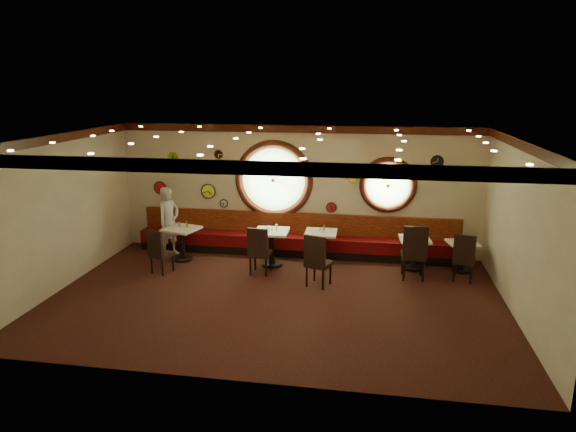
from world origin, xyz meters
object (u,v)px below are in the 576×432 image
(chair_e, at_px, (464,255))
(condiment_c_bottle, at_px, (324,228))
(condiment_d_pepper, at_px, (414,237))
(condiment_d_bottle, at_px, (421,234))
(chair_c, at_px, (317,257))
(condiment_a_salt, at_px, (178,224))
(table_c, at_px, (321,244))
(condiment_c_pepper, at_px, (323,231))
(condiment_e_bottle, at_px, (468,239))
(waiter, at_px, (169,222))
(table_e, at_px, (462,253))
(condiment_b_bottle, at_px, (276,227))
(condiment_c_salt, at_px, (320,229))
(table_d, at_px, (414,250))
(condiment_e_salt, at_px, (461,240))
(condiment_a_bottle, at_px, (187,224))
(chair_b, at_px, (259,248))
(condiment_b_salt, at_px, (269,227))
(condiment_d_salt, at_px, (412,235))
(table_a, at_px, (182,240))
(condiment_a_pepper, at_px, (180,226))
(chair_a, at_px, (158,249))
(condiment_e_pepper, at_px, (463,240))
(table_b, at_px, (272,243))
(condiment_b_pepper, at_px, (272,229))

(chair_e, bearing_deg, condiment_c_bottle, -178.16)
(condiment_d_pepper, relative_size, condiment_d_bottle, 0.61)
(chair_c, height_order, condiment_a_salt, chair_c)
(table_c, relative_size, condiment_c_pepper, 7.94)
(condiment_e_bottle, bearing_deg, waiter, 179.98)
(table_e, bearing_deg, condiment_b_bottle, -176.83)
(condiment_d_pepper, bearing_deg, condiment_c_salt, 177.62)
(table_d, relative_size, condiment_e_salt, 7.74)
(condiment_d_bottle, bearing_deg, table_e, -3.32)
(condiment_a_bottle, bearing_deg, chair_b, -20.63)
(condiment_b_salt, distance_m, condiment_e_salt, 4.41)
(table_e, height_order, condiment_d_salt, condiment_d_salt)
(table_a, relative_size, table_e, 1.20)
(table_a, relative_size, condiment_a_pepper, 9.63)
(chair_a, distance_m, chair_b, 2.26)
(condiment_e_salt, bearing_deg, condiment_a_bottle, -177.51)
(condiment_d_pepper, distance_m, condiment_a_bottle, 5.34)
(condiment_e_pepper, xyz_separation_m, condiment_e_bottle, (0.10, 0.01, 0.03))
(condiment_a_salt, xyz_separation_m, condiment_d_pepper, (5.57, 0.08, -0.07))
(condiment_a_bottle, bearing_deg, condiment_b_salt, 0.59)
(waiter, bearing_deg, condiment_e_bottle, -65.29)
(chair_a, height_order, condiment_e_pepper, chair_a)
(chair_e, bearing_deg, condiment_e_pepper, 97.39)
(chair_e, height_order, condiment_c_bottle, chair_e)
(condiment_b_salt, distance_m, condiment_d_pepper, 3.34)
(table_c, bearing_deg, condiment_c_pepper, -55.96)
(chair_e, xyz_separation_m, condiment_e_pepper, (0.07, 0.67, 0.13))
(table_b, bearing_deg, waiter, 172.69)
(chair_a, distance_m, condiment_d_pepper, 5.77)
(table_e, relative_size, waiter, 0.44)
(condiment_c_salt, relative_size, condiment_a_bottle, 0.62)
(chair_e, bearing_deg, condiment_d_bottle, 154.29)
(condiment_e_pepper, bearing_deg, chair_e, -96.38)
(table_d, xyz_separation_m, condiment_e_pepper, (1.07, 0.06, 0.27))
(table_e, bearing_deg, condiment_d_salt, 179.37)
(chair_b, distance_m, chair_e, 4.44)
(condiment_a_pepper, relative_size, condiment_e_pepper, 1.07)
(table_e, height_order, condiment_b_pepper, condiment_b_pepper)
(condiment_a_pepper, bearing_deg, table_c, 3.85)
(table_e, xyz_separation_m, condiment_b_pepper, (-4.33, -0.32, 0.46))
(table_a, xyz_separation_m, condiment_d_salt, (5.42, 0.30, 0.29))
(condiment_b_pepper, height_order, condiment_e_salt, condiment_b_pepper)
(condiment_e_bottle, distance_m, waiter, 7.10)
(condiment_c_salt, distance_m, condiment_c_bottle, 0.10)
(table_d, xyz_separation_m, chair_c, (-2.09, -1.41, 0.18))
(chair_e, height_order, condiment_a_pepper, chair_e)
(condiment_d_pepper, height_order, condiment_b_bottle, condiment_b_bottle)
(table_d, bearing_deg, condiment_a_salt, -178.49)
(condiment_a_pepper, bearing_deg, condiment_c_bottle, 4.65)
(condiment_d_salt, bearing_deg, condiment_e_salt, 2.13)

